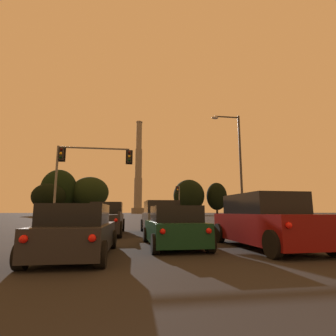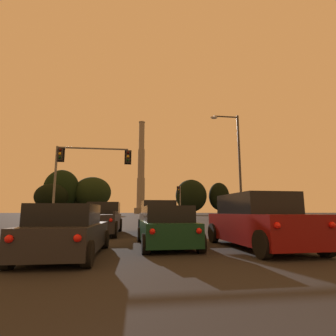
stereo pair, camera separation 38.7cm
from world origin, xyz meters
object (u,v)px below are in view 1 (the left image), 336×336
suv_center_lane_front (161,218)px  pickup_truck_left_lane_front (104,219)px  smokestack (138,176)px  hatchback_left_lane_second (78,232)px  suv_right_lane_second (265,222)px  hatchback_center_lane_second (174,228)px  street_lamp (237,159)px  traffic_light_far_right (178,197)px  traffic_light_overhead_left (82,165)px

suv_center_lane_front → pickup_truck_left_lane_front: size_ratio=0.89×
suv_center_lane_front → smokestack: smokestack is taller
hatchback_left_lane_second → smokestack: size_ratio=0.07×
suv_center_lane_front → suv_right_lane_second: (2.81, -6.75, 0.00)m
hatchback_center_lane_second → street_lamp: street_lamp is taller
hatchback_left_lane_second → traffic_light_far_right: traffic_light_far_right is taller
hatchback_center_lane_second → suv_center_lane_front: (0.27, 5.97, 0.23)m
suv_center_lane_front → traffic_light_far_right: bearing=76.4°
hatchback_left_lane_second → pickup_truck_left_lane_front: (0.05, 7.65, 0.14)m
suv_center_lane_front → smokestack: 152.29m
suv_right_lane_second → smokestack: 158.92m
hatchback_center_lane_second → pickup_truck_left_lane_front: (-2.95, 5.96, 0.14)m
suv_center_lane_front → suv_right_lane_second: 7.31m
hatchback_center_lane_second → traffic_light_overhead_left: 14.31m
hatchback_center_lane_second → traffic_light_far_right: bearing=78.0°
street_lamp → suv_right_lane_second: bearing=-110.0°
suv_right_lane_second → traffic_light_overhead_left: (-8.52, 13.27, 4.15)m
hatchback_center_lane_second → suv_center_lane_front: bearing=86.5°
pickup_truck_left_lane_front → smokestack: (7.24, 150.57, 22.60)m
hatchback_center_lane_second → traffic_light_overhead_left: size_ratio=0.63×
hatchback_center_lane_second → pickup_truck_left_lane_front: bearing=115.5°
hatchback_center_lane_second → smokestack: (4.29, 156.53, 22.74)m
hatchback_center_lane_second → traffic_light_overhead_left: traffic_light_overhead_left is taller
pickup_truck_left_lane_front → smokestack: 152.43m
traffic_light_far_right → street_lamp: (0.71, -23.63, 2.08)m
traffic_light_overhead_left → suv_center_lane_front: bearing=-48.8°
pickup_truck_left_lane_front → traffic_light_overhead_left: size_ratio=0.84×
hatchback_left_lane_second → traffic_light_far_right: (9.99, 37.23, 3.09)m
smokestack → suv_right_lane_second: bearing=-90.4°
suv_center_lane_front → traffic_light_far_right: (6.72, 29.57, 2.86)m
street_lamp → smokestack: size_ratio=0.16×
pickup_truck_left_lane_front → suv_right_lane_second: size_ratio=1.11×
hatchback_left_lane_second → suv_right_lane_second: 6.16m
suv_right_lane_second → traffic_light_overhead_left: traffic_light_overhead_left is taller
hatchback_left_lane_second → street_lamp: size_ratio=0.42×
traffic_light_overhead_left → hatchback_left_lane_second: bearing=-80.3°
pickup_truck_left_lane_front → suv_right_lane_second: 9.05m
street_lamp → traffic_light_overhead_left: bearing=177.5°
hatchback_center_lane_second → traffic_light_overhead_left: (-5.44, 12.48, 4.39)m
suv_center_lane_front → pickup_truck_left_lane_front: (-3.23, -0.01, -0.09)m
hatchback_center_lane_second → suv_right_lane_second: size_ratio=0.83×
pickup_truck_left_lane_front → street_lamp: (10.65, 5.95, 5.04)m
street_lamp → traffic_light_far_right: bearing=91.7°
hatchback_left_lane_second → street_lamp: street_lamp is taller
street_lamp → suv_center_lane_front: bearing=-141.3°
pickup_truck_left_lane_front → suv_right_lane_second: suv_right_lane_second is taller
traffic_light_overhead_left → street_lamp: bearing=-2.5°
suv_right_lane_second → street_lamp: street_lamp is taller
suv_right_lane_second → traffic_light_overhead_left: 16.30m
suv_right_lane_second → traffic_light_overhead_left: size_ratio=0.75×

